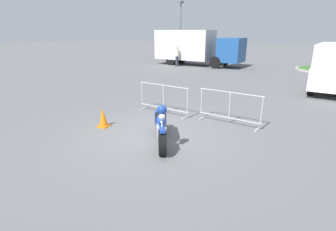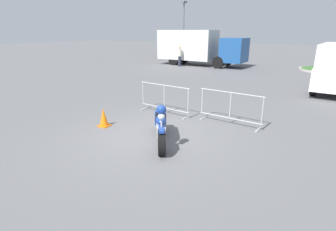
{
  "view_description": "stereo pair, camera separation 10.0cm",
  "coord_description": "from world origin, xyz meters",
  "px_view_note": "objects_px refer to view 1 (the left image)",
  "views": [
    {
      "loc": [
        3.66,
        -5.97,
        2.91
      ],
      "look_at": [
        0.38,
        0.19,
        0.65
      ],
      "focal_mm": 28.0,
      "sensor_mm": 36.0,
      "label": 1
    },
    {
      "loc": [
        3.75,
        -5.93,
        2.91
      ],
      "look_at": [
        0.38,
        0.19,
        0.65
      ],
      "focal_mm": 28.0,
      "sensor_mm": 36.0,
      "label": 2
    }
  ],
  "objects_px": {
    "motorcycle": "(161,126)",
    "parked_car_red": "(190,51)",
    "crowd_barrier_near": "(163,99)",
    "parked_car_white": "(214,51)",
    "pedestrian": "(177,55)",
    "crowd_barrier_far": "(230,108)",
    "traffic_cone": "(103,118)",
    "parked_car_maroon": "(169,50)",
    "box_truck": "(194,46)",
    "street_lamp": "(181,22)"
  },
  "relations": [
    {
      "from": "parked_car_red",
      "to": "pedestrian",
      "type": "bearing_deg",
      "value": -168.54
    },
    {
      "from": "motorcycle",
      "to": "street_lamp",
      "type": "distance_m",
      "value": 21.46
    },
    {
      "from": "street_lamp",
      "to": "crowd_barrier_far",
      "type": "bearing_deg",
      "value": -59.84
    },
    {
      "from": "parked_car_maroon",
      "to": "street_lamp",
      "type": "xyz_separation_m",
      "value": [
        3.0,
        -3.18,
        3.01
      ]
    },
    {
      "from": "parked_car_red",
      "to": "parked_car_white",
      "type": "distance_m",
      "value": 2.78
    },
    {
      "from": "crowd_barrier_near",
      "to": "parked_car_red",
      "type": "bearing_deg",
      "value": 110.83
    },
    {
      "from": "motorcycle",
      "to": "parked_car_red",
      "type": "height_order",
      "value": "parked_car_red"
    },
    {
      "from": "parked_car_maroon",
      "to": "traffic_cone",
      "type": "relative_size",
      "value": 7.1
    },
    {
      "from": "crowd_barrier_far",
      "to": "traffic_cone",
      "type": "bearing_deg",
      "value": -148.35
    },
    {
      "from": "box_truck",
      "to": "parked_car_red",
      "type": "bearing_deg",
      "value": 119.89
    },
    {
      "from": "crowd_barrier_near",
      "to": "crowd_barrier_far",
      "type": "distance_m",
      "value": 2.44
    },
    {
      "from": "crowd_barrier_near",
      "to": "parked_car_white",
      "type": "relative_size",
      "value": 0.46
    },
    {
      "from": "crowd_barrier_far",
      "to": "pedestrian",
      "type": "bearing_deg",
      "value": 122.9
    },
    {
      "from": "box_truck",
      "to": "parked_car_maroon",
      "type": "relative_size",
      "value": 1.87
    },
    {
      "from": "box_truck",
      "to": "pedestrian",
      "type": "distance_m",
      "value": 1.88
    },
    {
      "from": "parked_car_red",
      "to": "motorcycle",
      "type": "bearing_deg",
      "value": -162.34
    },
    {
      "from": "crowd_barrier_near",
      "to": "street_lamp",
      "type": "height_order",
      "value": "street_lamp"
    },
    {
      "from": "parked_car_white",
      "to": "traffic_cone",
      "type": "relative_size",
      "value": 7.8
    },
    {
      "from": "pedestrian",
      "to": "parked_car_red",
      "type": "bearing_deg",
      "value": 47.31
    },
    {
      "from": "parked_car_maroon",
      "to": "parked_car_red",
      "type": "relative_size",
      "value": 1.02
    },
    {
      "from": "motorcycle",
      "to": "parked_car_maroon",
      "type": "height_order",
      "value": "parked_car_maroon"
    },
    {
      "from": "motorcycle",
      "to": "parked_car_maroon",
      "type": "xyz_separation_m",
      "value": [
        -11.68,
        22.54,
        0.23
      ]
    },
    {
      "from": "crowd_barrier_near",
      "to": "pedestrian",
      "type": "distance_m",
      "value": 13.49
    },
    {
      "from": "crowd_barrier_far",
      "to": "box_truck",
      "type": "height_order",
      "value": "box_truck"
    },
    {
      "from": "crowd_barrier_far",
      "to": "traffic_cone",
      "type": "xyz_separation_m",
      "value": [
        -3.45,
        -2.13,
        -0.26
      ]
    },
    {
      "from": "motorcycle",
      "to": "crowd_barrier_near",
      "type": "bearing_deg",
      "value": 175.84
    },
    {
      "from": "parked_car_red",
      "to": "traffic_cone",
      "type": "relative_size",
      "value": 6.94
    },
    {
      "from": "motorcycle",
      "to": "pedestrian",
      "type": "height_order",
      "value": "pedestrian"
    },
    {
      "from": "motorcycle",
      "to": "pedestrian",
      "type": "relative_size",
      "value": 1.16
    },
    {
      "from": "crowd_barrier_far",
      "to": "parked_car_white",
      "type": "xyz_separation_m",
      "value": [
        -7.35,
        20.21,
        0.22
      ]
    },
    {
      "from": "motorcycle",
      "to": "traffic_cone",
      "type": "bearing_deg",
      "value": -127.08
    },
    {
      "from": "parked_car_maroon",
      "to": "parked_car_red",
      "type": "distance_m",
      "value": 2.77
    },
    {
      "from": "box_truck",
      "to": "crowd_barrier_far",
      "type": "bearing_deg",
      "value": -58.75
    },
    {
      "from": "box_truck",
      "to": "pedestrian",
      "type": "xyz_separation_m",
      "value": [
        -0.92,
        -1.48,
        -0.72
      ]
    },
    {
      "from": "crowd_barrier_near",
      "to": "traffic_cone",
      "type": "xyz_separation_m",
      "value": [
        -1.01,
        -2.13,
        -0.26
      ]
    },
    {
      "from": "crowd_barrier_far",
      "to": "parked_car_maroon",
      "type": "bearing_deg",
      "value": 122.55
    },
    {
      "from": "street_lamp",
      "to": "pedestrian",
      "type": "bearing_deg",
      "value": -67.72
    },
    {
      "from": "crowd_barrier_far",
      "to": "parked_car_maroon",
      "type": "height_order",
      "value": "parked_car_maroon"
    },
    {
      "from": "parked_car_white",
      "to": "motorcycle",
      "type": "bearing_deg",
      "value": -168.7
    },
    {
      "from": "parked_car_red",
      "to": "street_lamp",
      "type": "height_order",
      "value": "street_lamp"
    },
    {
      "from": "parked_car_maroon",
      "to": "crowd_barrier_near",
      "type": "bearing_deg",
      "value": -156.55
    },
    {
      "from": "motorcycle",
      "to": "box_truck",
      "type": "relative_size",
      "value": 0.25
    },
    {
      "from": "parked_car_maroon",
      "to": "parked_car_white",
      "type": "xyz_separation_m",
      "value": [
        5.55,
        0.01,
        0.07
      ]
    },
    {
      "from": "street_lamp",
      "to": "parked_car_maroon",
      "type": "bearing_deg",
      "value": 133.39
    },
    {
      "from": "crowd_barrier_near",
      "to": "street_lamp",
      "type": "distance_m",
      "value": 18.85
    },
    {
      "from": "crowd_barrier_far",
      "to": "traffic_cone",
      "type": "height_order",
      "value": "crowd_barrier_far"
    },
    {
      "from": "motorcycle",
      "to": "crowd_barrier_near",
      "type": "relative_size",
      "value": 0.92
    },
    {
      "from": "parked_car_white",
      "to": "traffic_cone",
      "type": "bearing_deg",
      "value": -174.02
    },
    {
      "from": "crowd_barrier_far",
      "to": "street_lamp",
      "type": "distance_m",
      "value": 19.95
    },
    {
      "from": "crowd_barrier_far",
      "to": "pedestrian",
      "type": "relative_size",
      "value": 1.27
    }
  ]
}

